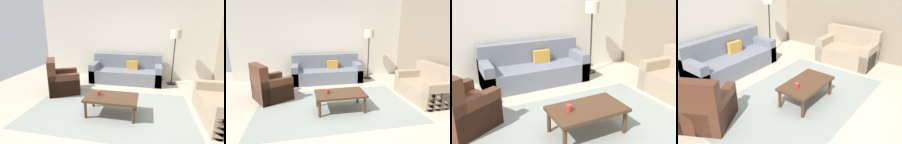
% 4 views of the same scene
% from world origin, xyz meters
% --- Properties ---
extents(ground_plane, '(8.00, 8.00, 0.00)m').
position_xyz_m(ground_plane, '(0.00, 0.00, 0.00)').
color(ground_plane, '#B2A893').
extents(rear_partition, '(6.00, 0.12, 2.80)m').
position_xyz_m(rear_partition, '(0.00, 2.60, 1.40)').
color(rear_partition, silver).
rests_on(rear_partition, ground_plane).
extents(area_rug, '(3.58, 2.25, 0.01)m').
position_xyz_m(area_rug, '(0.00, 0.00, 0.00)').
color(area_rug, gray).
rests_on(area_rug, ground_plane).
extents(couch_main, '(2.28, 0.89, 0.88)m').
position_xyz_m(couch_main, '(0.10, 2.11, 0.30)').
color(couch_main, slate).
rests_on(couch_main, ground_plane).
extents(armchair_leather, '(1.09, 1.09, 0.95)m').
position_xyz_m(armchair_leather, '(-1.56, 0.75, 0.31)').
color(armchair_leather, '#4C2819').
rests_on(armchair_leather, ground_plane).
extents(coffee_table, '(1.10, 0.64, 0.41)m').
position_xyz_m(coffee_table, '(0.09, -0.18, 0.36)').
color(coffee_table, '#472D1C').
rests_on(coffee_table, ground_plane).
extents(cup, '(0.08, 0.08, 0.10)m').
position_xyz_m(cup, '(-0.20, -0.16, 0.46)').
color(cup, '#B2332D').
rests_on(cup, coffee_table).
extents(lamp_standing, '(0.32, 0.32, 1.71)m').
position_xyz_m(lamp_standing, '(1.58, 2.07, 1.41)').
color(lamp_standing, black).
rests_on(lamp_standing, ground_plane).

